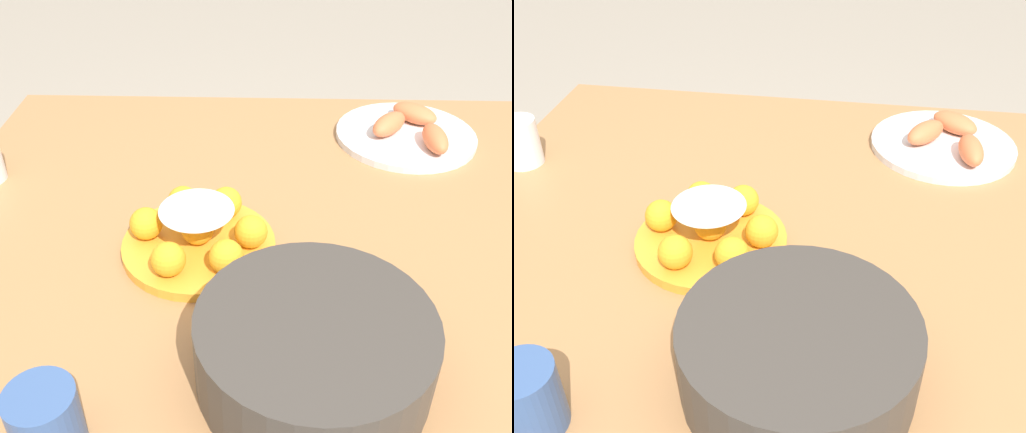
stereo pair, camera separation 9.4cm
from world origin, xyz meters
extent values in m
cylinder|color=#A87547|center=(0.59, -0.44, 0.36)|extent=(0.06, 0.06, 0.72)
cube|color=#A87547|center=(0.00, 0.00, 0.74)|extent=(1.28, 0.98, 0.03)
cylinder|color=gold|center=(0.18, 0.07, 0.76)|extent=(0.24, 0.24, 0.02)
sphere|color=#F4A823|center=(0.26, 0.06, 0.79)|extent=(0.05, 0.05, 0.05)
sphere|color=#F4A823|center=(0.21, 0.15, 0.79)|extent=(0.05, 0.05, 0.05)
sphere|color=#F4A823|center=(0.13, 0.14, 0.79)|extent=(0.05, 0.05, 0.05)
sphere|color=#F4A823|center=(0.09, 0.08, 0.79)|extent=(0.05, 0.05, 0.05)
sphere|color=#F4A823|center=(0.14, 0.00, 0.79)|extent=(0.05, 0.05, 0.05)
sphere|color=#F4A823|center=(0.21, 0.00, 0.79)|extent=(0.05, 0.05, 0.05)
ellipsoid|color=white|center=(0.18, 0.07, 0.83)|extent=(0.11, 0.11, 0.02)
sphere|color=#F4A823|center=(0.18, 0.07, 0.79)|extent=(0.05, 0.05, 0.05)
cylinder|color=#3D3833|center=(0.01, 0.32, 0.80)|extent=(0.28, 0.28, 0.10)
cylinder|color=brown|center=(0.01, 0.32, 0.84)|extent=(0.23, 0.23, 0.01)
cylinder|color=silver|center=(-0.21, -0.30, 0.76)|extent=(0.28, 0.28, 0.01)
ellipsoid|color=#E57042|center=(-0.17, -0.30, 0.79)|extent=(0.10, 0.11, 0.04)
ellipsoid|color=#E57042|center=(-0.25, -0.24, 0.79)|extent=(0.05, 0.10, 0.04)
ellipsoid|color=#E57042|center=(-0.23, -0.35, 0.78)|extent=(0.11, 0.11, 0.04)
cylinder|color=#38568E|center=(0.30, 0.42, 0.80)|extent=(0.08, 0.08, 0.09)
camera|label=1|loc=(0.06, 0.80, 1.34)|focal=42.00mm
camera|label=2|loc=(-0.03, 0.79, 1.34)|focal=42.00mm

